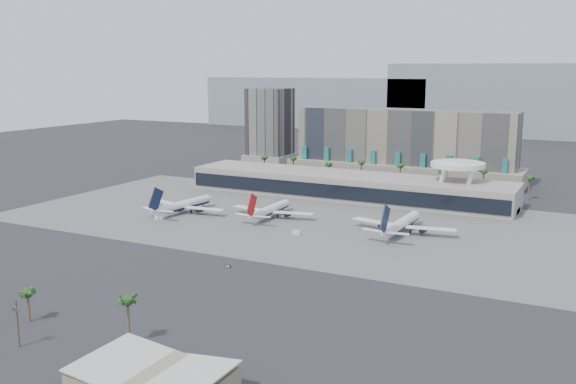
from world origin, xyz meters
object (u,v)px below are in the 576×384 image
at_px(service_vehicle_b, 296,233).
at_px(taxiway_sign, 228,266).
at_px(service_vehicle_a, 159,217).
at_px(utility_pole, 17,319).
at_px(airliner_right, 401,224).
at_px(airliner_left, 184,205).
at_px(airliner_centre, 271,210).

height_order(service_vehicle_b, taxiway_sign, service_vehicle_b).
distance_m(service_vehicle_b, taxiway_sign, 49.30).
height_order(service_vehicle_a, service_vehicle_b, service_vehicle_a).
bearing_deg(utility_pole, airliner_right, 71.33).
distance_m(airliner_right, taxiway_sign, 80.61).
bearing_deg(airliner_right, service_vehicle_b, -147.54).
relative_size(service_vehicle_a, taxiway_sign, 1.91).
height_order(airliner_right, taxiway_sign, airliner_right).
bearing_deg(airliner_right, airliner_left, -172.51).
relative_size(utility_pole, airliner_right, 0.26).
distance_m(utility_pole, service_vehicle_a, 132.48).
xyz_separation_m(airliner_left, taxiway_sign, (62.82, -61.55, -3.31)).
xyz_separation_m(utility_pole, airliner_left, (-51.54, 137.51, -3.38)).
bearing_deg(service_vehicle_b, utility_pole, -104.11).
xyz_separation_m(airliner_right, service_vehicle_b, (-37.01, -21.55, -3.10)).
height_order(utility_pole, airliner_centre, airliner_centre).
xyz_separation_m(service_vehicle_a, taxiway_sign, (64.60, -45.15, -0.49)).
relative_size(airliner_centre, service_vehicle_a, 10.75).
bearing_deg(airliner_right, airliner_centre, -178.06).
height_order(airliner_left, airliner_right, airliner_right).
relative_size(service_vehicle_b, taxiway_sign, 1.66).
bearing_deg(utility_pole, service_vehicle_a, 113.76).
bearing_deg(taxiway_sign, service_vehicle_b, 74.80).
relative_size(utility_pole, airliner_left, 0.28).
distance_m(utility_pole, airliner_left, 146.89).
relative_size(airliner_centre, airliner_right, 0.91).
relative_size(airliner_left, airliner_right, 0.95).
height_order(airliner_right, service_vehicle_b, airliner_right).
bearing_deg(airliner_right, utility_pole, -106.42).
distance_m(airliner_left, taxiway_sign, 88.01).
distance_m(utility_pole, airliner_right, 154.98).
bearing_deg(taxiway_sign, airliner_left, 121.92).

